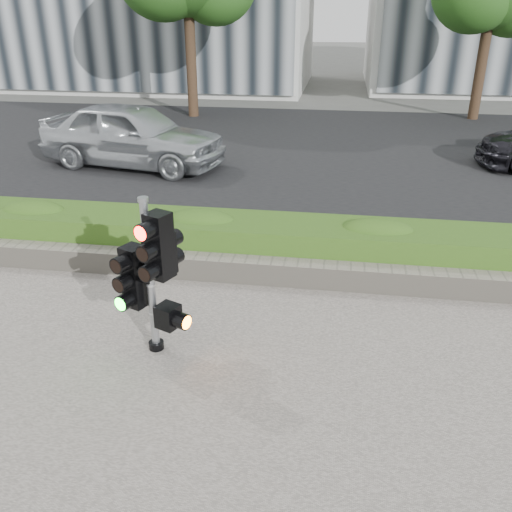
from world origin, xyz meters
name	(u,v)px	position (x,y,z in m)	size (l,w,h in m)	color
ground	(251,359)	(0.00, 0.00, 0.00)	(120.00, 120.00, 0.00)	#51514C
road	(308,150)	(0.00, 10.00, 0.01)	(60.00, 13.00, 0.02)	black
curb	(281,246)	(0.00, 3.15, 0.06)	(60.00, 0.25, 0.12)	gray
stone_wall	(272,271)	(0.00, 1.90, 0.20)	(12.00, 0.32, 0.34)	gray
hedge	(277,243)	(0.00, 2.55, 0.37)	(12.00, 1.00, 0.68)	olive
traffic_signal	(153,269)	(-1.09, 0.02, 1.06)	(0.69, 0.59, 1.87)	black
car_silver	(132,135)	(-4.22, 7.66, 0.81)	(1.86, 4.62, 1.57)	silver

